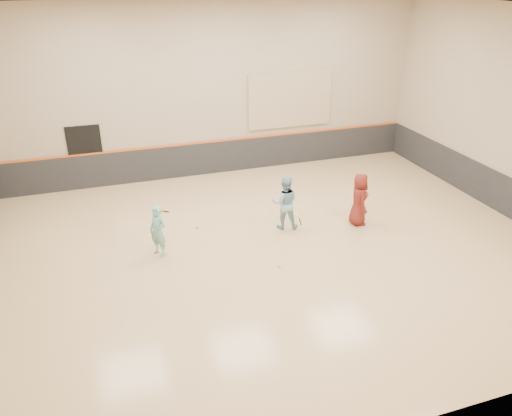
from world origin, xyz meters
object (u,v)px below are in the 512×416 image
object	(u,v)px
instructor	(285,203)
spare_racket	(157,210)
young_man	(359,199)
girl	(158,231)

from	to	relation	value
instructor	spare_racket	distance (m)	4.14
young_man	spare_racket	distance (m)	6.19
girl	instructor	bearing A→B (deg)	57.00
girl	young_man	world-z (taller)	young_man
girl	instructor	size ratio (longest dim) A/B	0.88
girl	young_man	distance (m)	5.82
instructor	young_man	xyz separation A→B (m)	(2.14, -0.45, -0.01)
girl	young_man	bearing A→B (deg)	50.41
girl	instructor	xyz separation A→B (m)	(3.68, 0.38, 0.10)
instructor	girl	bearing A→B (deg)	22.88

